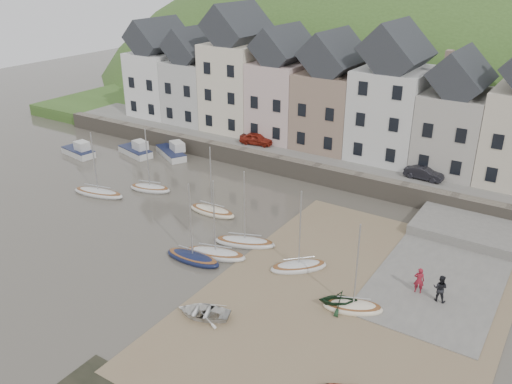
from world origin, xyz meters
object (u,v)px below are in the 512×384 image
Objects in this scene: person_red at (419,280)px; car_left at (256,139)px; person_dark at (440,288)px; rowboat_green at (338,299)px; rowboat_white at (204,312)px; sailboat_0 at (98,193)px; car_right at (424,173)px.

car_left is (-22.88, 15.92, 1.20)m from person_red.
person_red is at bearing -8.99° from person_dark.
rowboat_green is 1.29× the size of person_dark.
rowboat_white is at bearing 29.49° from person_red.
sailboat_0 is at bearing -0.34° from person_dark.
car_right is (-4.58, 15.92, 1.15)m from person_red.
rowboat_white is 26.22m from car_right.
person_red reaches higher than rowboat_green.
sailboat_0 is 21.57m from rowboat_white.
rowboat_green is 6.60m from person_dark.
person_dark is (11.70, 9.41, 0.65)m from rowboat_white.
person_dark is 29.18m from car_left.
car_left is at bearing 67.05° from sailboat_0.
rowboat_green is at bearing -175.27° from car_right.
car_right is at bearing 151.46° from rowboat_green.
rowboat_green is (26.12, -3.84, 0.43)m from sailboat_0.
rowboat_white is at bearing 37.92° from person_dark.
car_right reaches higher than rowboat_green.
car_left reaches higher than rowboat_white.
person_red is 0.49× the size of car_left.
person_dark is 17.24m from car_right.
person_dark is at bearing 158.34° from person_red.
car_left is at bearing 92.30° from car_right.
person_dark reaches higher than rowboat_green.
sailboat_0 is at bearing 147.94° from car_left.
rowboat_green is 20.33m from car_right.
rowboat_white is at bearing -162.84° from car_left.
sailboat_0 is 31.26m from person_dark.
car_left is (6.95, 16.42, 1.97)m from sailboat_0.
sailboat_0 is at bearing -129.33° from rowboat_green.
rowboat_white is 8.42m from rowboat_green.
sailboat_0 is 26.40m from rowboat_green.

